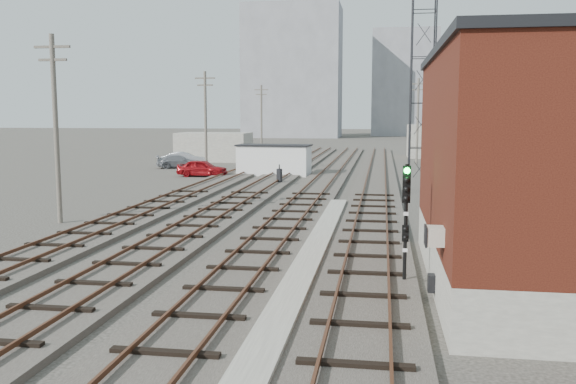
% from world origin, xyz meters
% --- Properties ---
extents(ground, '(320.00, 320.00, 0.00)m').
position_xyz_m(ground, '(0.00, 60.00, 0.00)').
color(ground, '#282621').
rests_on(ground, ground).
extents(track_right, '(3.20, 90.00, 0.39)m').
position_xyz_m(track_right, '(2.50, 39.00, 0.11)').
color(track_right, '#332D28').
rests_on(track_right, ground).
extents(track_mid_right, '(3.20, 90.00, 0.39)m').
position_xyz_m(track_mid_right, '(-1.50, 39.00, 0.11)').
color(track_mid_right, '#332D28').
rests_on(track_mid_right, ground).
extents(track_mid_left, '(3.20, 90.00, 0.39)m').
position_xyz_m(track_mid_left, '(-5.50, 39.00, 0.11)').
color(track_mid_left, '#332D28').
rests_on(track_mid_left, ground).
extents(track_left, '(3.20, 90.00, 0.39)m').
position_xyz_m(track_left, '(-9.50, 39.00, 0.11)').
color(track_left, '#332D28').
rests_on(track_left, ground).
extents(platform_curb, '(0.90, 28.00, 0.26)m').
position_xyz_m(platform_curb, '(0.50, 14.00, 0.13)').
color(platform_curb, gray).
rests_on(platform_curb, ground).
extents(brick_building, '(6.54, 12.20, 7.22)m').
position_xyz_m(brick_building, '(7.50, 12.00, 3.63)').
color(brick_building, gray).
rests_on(brick_building, ground).
extents(lattice_tower, '(1.60, 1.60, 15.00)m').
position_xyz_m(lattice_tower, '(5.50, 35.00, 7.50)').
color(lattice_tower, black).
rests_on(lattice_tower, ground).
extents(utility_pole_left_a, '(1.80, 0.24, 9.00)m').
position_xyz_m(utility_pole_left_a, '(-12.50, 20.00, 4.80)').
color(utility_pole_left_a, '#595147').
rests_on(utility_pole_left_a, ground).
extents(utility_pole_left_b, '(1.80, 0.24, 9.00)m').
position_xyz_m(utility_pole_left_b, '(-12.50, 45.00, 4.80)').
color(utility_pole_left_b, '#595147').
rests_on(utility_pole_left_b, ground).
extents(utility_pole_left_c, '(1.80, 0.24, 9.00)m').
position_xyz_m(utility_pole_left_c, '(-12.50, 70.00, 4.80)').
color(utility_pole_left_c, '#595147').
rests_on(utility_pole_left_c, ground).
extents(utility_pole_right_a, '(1.80, 0.24, 9.00)m').
position_xyz_m(utility_pole_right_a, '(6.50, 28.00, 4.80)').
color(utility_pole_right_a, '#595147').
rests_on(utility_pole_right_a, ground).
extents(utility_pole_right_b, '(1.80, 0.24, 9.00)m').
position_xyz_m(utility_pole_right_b, '(6.50, 58.00, 4.80)').
color(utility_pole_right_b, '#595147').
rests_on(utility_pole_right_b, ground).
extents(apartment_left, '(22.00, 14.00, 30.00)m').
position_xyz_m(apartment_left, '(-18.00, 135.00, 15.00)').
color(apartment_left, gray).
rests_on(apartment_left, ground).
extents(apartment_right, '(16.00, 12.00, 26.00)m').
position_xyz_m(apartment_right, '(8.00, 150.00, 13.00)').
color(apartment_right, gray).
rests_on(apartment_right, ground).
extents(shed_left, '(8.00, 5.00, 3.20)m').
position_xyz_m(shed_left, '(-16.00, 60.00, 1.60)').
color(shed_left, gray).
rests_on(shed_left, ground).
extents(shed_right, '(6.00, 6.00, 4.00)m').
position_xyz_m(shed_right, '(9.00, 70.00, 2.00)').
color(shed_right, gray).
rests_on(shed_right, ground).
extents(signal_mast, '(0.40, 0.40, 3.76)m').
position_xyz_m(signal_mast, '(3.70, 11.38, 2.17)').
color(signal_mast, gray).
rests_on(signal_mast, ground).
extents(switch_stand, '(0.40, 0.40, 1.42)m').
position_xyz_m(switch_stand, '(-4.68, 37.69, 0.67)').
color(switch_stand, black).
rests_on(switch_stand, ground).
extents(site_trailer, '(6.51, 3.16, 2.67)m').
position_xyz_m(site_trailer, '(-6.34, 44.76, 1.35)').
color(site_trailer, silver).
rests_on(site_trailer, ground).
extents(car_red, '(4.31, 1.85, 1.45)m').
position_xyz_m(car_red, '(-12.18, 42.67, 0.72)').
color(car_red, maroon).
rests_on(car_red, ground).
extents(car_silver, '(4.94, 2.76, 1.54)m').
position_xyz_m(car_silver, '(-16.58, 51.15, 0.77)').
color(car_silver, '#A2A5A9').
rests_on(car_silver, ground).
extents(car_grey, '(4.78, 3.31, 1.29)m').
position_xyz_m(car_grey, '(-16.89, 50.38, 0.64)').
color(car_grey, slate).
rests_on(car_grey, ground).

